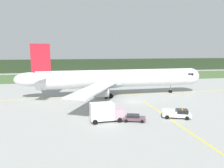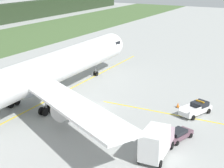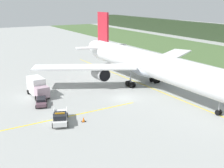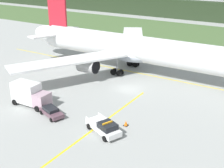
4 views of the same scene
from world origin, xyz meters
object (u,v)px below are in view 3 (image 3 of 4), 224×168
at_px(catering_truck, 37,87).
at_px(apron_cone, 84,119).
at_px(airliner, 151,65).
at_px(ops_pickup_truck, 60,117).
at_px(staff_car, 41,101).

height_order(catering_truck, apron_cone, catering_truck).
height_order(airliner, ops_pickup_truck, airliner).
distance_m(catering_truck, apron_cone, 15.85).
distance_m(airliner, ops_pickup_truck, 24.59).
bearing_deg(ops_pickup_truck, airliner, 109.67).
distance_m(ops_pickup_truck, catering_truck, 14.31).
height_order(ops_pickup_truck, catering_truck, catering_truck).
bearing_deg(catering_truck, staff_car, -9.28).
relative_size(catering_truck, apron_cone, 8.33).
bearing_deg(staff_car, airliner, 87.88).
height_order(ops_pickup_truck, staff_car, ops_pickup_truck).
bearing_deg(apron_cone, catering_truck, -170.21).
bearing_deg(apron_cone, airliner, 115.74).
xyz_separation_m(airliner, catering_truck, (-6.10, -22.28, -3.02)).
relative_size(airliner, staff_car, 12.01).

